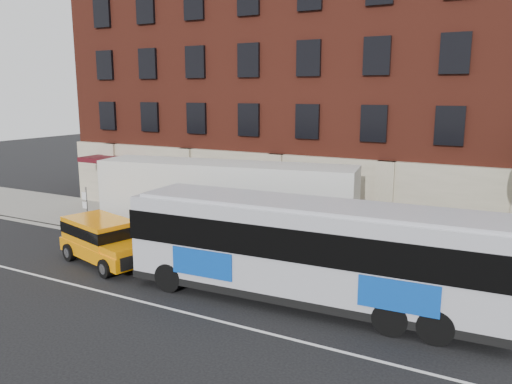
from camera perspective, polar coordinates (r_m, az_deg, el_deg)
The scene contains 9 objects.
ground at distance 18.72m, azimuth -14.23°, elevation -12.50°, with size 120.00×120.00×0.00m, color black.
sidewalk at distance 25.60m, azimuth -0.54°, elevation -5.44°, with size 60.00×6.00×0.15m, color gray.
kerb at distance 23.14m, azimuth -4.14°, elevation -7.31°, with size 60.00×0.25×0.15m, color gray.
lane_line at distance 19.06m, azimuth -13.20°, elevation -11.99°, with size 60.00×0.12×0.01m, color silver.
building at distance 31.69m, azimuth 6.46°, elevation 11.48°, with size 30.00×12.10×15.00m.
sign_pole at distance 28.20m, azimuth -18.79°, elevation -1.59°, with size 0.30×0.20×2.50m.
city_bus at distance 17.85m, azimuth 6.12°, elevation -6.40°, with size 13.61×3.58×3.69m.
yellow_suv at distance 23.21m, azimuth -17.03°, elevation -5.05°, with size 5.21×3.17×1.94m.
shipping_container at distance 24.17m, azimuth -3.49°, elevation -1.60°, with size 12.74×4.67×4.16m.
Camera 1 is at (11.80, -12.49, 7.44)m, focal length 35.08 mm.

